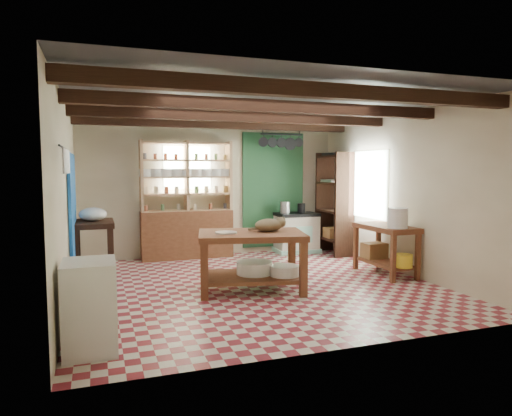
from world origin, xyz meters
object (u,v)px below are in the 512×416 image
object	(u,v)px
cat	(269,225)
work_table	(251,261)
stove	(297,233)
white_cabinet	(90,306)
prep_table	(94,249)
right_counter	(385,250)

from	to	relation	value
cat	work_table	bearing A→B (deg)	-178.69
work_table	stove	distance (m)	2.98
white_cabinet	work_table	bearing A→B (deg)	36.67
stove	prep_table	bearing A→B (deg)	-164.87
right_counter	prep_table	bearing A→B (deg)	162.31
work_table	right_counter	xyz separation A→B (m)	(2.32, 0.19, -0.01)
stove	right_counter	bearing A→B (deg)	-74.03
stove	white_cabinet	distance (m)	5.49
prep_table	right_counter	size ratio (longest dim) A/B	0.80
right_counter	cat	size ratio (longest dim) A/B	2.80
prep_table	white_cabinet	distance (m)	3.02
work_table	stove	size ratio (longest dim) A/B	1.75
work_table	white_cabinet	xyz separation A→B (m)	(-2.08, -1.52, 0.02)
stove	white_cabinet	size ratio (longest dim) A/B	0.97
work_table	right_counter	distance (m)	2.32
prep_table	cat	bearing A→B (deg)	-33.32
prep_table	right_counter	xyz separation A→B (m)	(4.38, -1.31, -0.05)
stove	work_table	bearing A→B (deg)	-124.40
cat	right_counter	bearing A→B (deg)	8.33
stove	prep_table	xyz separation A→B (m)	(-3.83, -0.89, 0.04)
white_cabinet	right_counter	xyz separation A→B (m)	(4.40, 1.71, -0.03)
work_table	white_cabinet	world-z (taller)	white_cabinet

